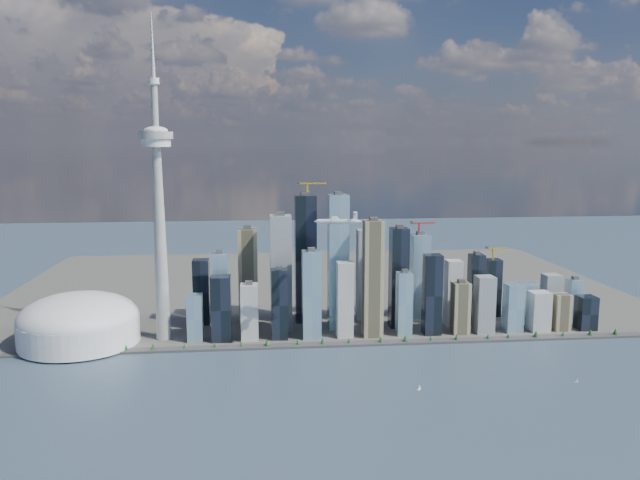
{
  "coord_description": "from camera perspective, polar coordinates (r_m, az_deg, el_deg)",
  "views": [
    {
      "loc": [
        -131.81,
        -765.83,
        343.4
      ],
      "look_at": [
        -29.55,
        260.0,
        181.56
      ],
      "focal_mm": 35.0,
      "sensor_mm": 36.0,
      "label": 1
    }
  ],
  "objects": [
    {
      "name": "land",
      "position": [
        1510.94,
        -0.54,
        -4.16
      ],
      "size": [
        1400.0,
        900.0,
        3.0
      ],
      "primitive_type": "cube",
      "color": "#4C4C47",
      "rests_on": "ground"
    },
    {
      "name": "needle_tower",
      "position": [
        1094.2,
        -14.53,
        3.0
      ],
      "size": [
        56.0,
        56.0,
        550.5
      ],
      "color": "gray",
      "rests_on": "land"
    },
    {
      "name": "ground",
      "position": [
        849.58,
        3.86,
        -14.94
      ],
      "size": [
        4000.0,
        4000.0,
        0.0
      ],
      "primitive_type": "plane",
      "color": "#324758",
      "rests_on": "ground"
    },
    {
      "name": "sailboat_east",
      "position": [
        994.44,
        22.43,
        -11.82
      ],
      "size": [
        6.0,
        3.3,
        8.43
      ],
      "rotation": [
        0.0,
        0.0,
        -0.34
      ],
      "color": "silver",
      "rests_on": "ground"
    },
    {
      "name": "shoreline_trees",
      "position": [
        1077.61,
        1.64,
        -9.17
      ],
      "size": [
        960.53,
        7.2,
        8.8
      ],
      "color": "#3F2D1E",
      "rests_on": "seawall"
    },
    {
      "name": "airplane",
      "position": [
        970.38,
        1.6,
        1.77
      ],
      "size": [
        74.6,
        66.09,
        18.18
      ],
      "rotation": [
        0.0,
        0.0,
        -0.11
      ],
      "color": "white",
      "rests_on": "ground"
    },
    {
      "name": "seawall",
      "position": [
        1079.74,
        1.64,
        -9.51
      ],
      "size": [
        1100.0,
        22.0,
        4.0
      ],
      "primitive_type": "cube",
      "color": "#383838",
      "rests_on": "ground"
    },
    {
      "name": "skyscraper_cluster",
      "position": [
        1148.9,
        4.06,
        -4.17
      ],
      "size": [
        736.0,
        142.0,
        268.6
      ],
      "color": "black",
      "rests_on": "land"
    },
    {
      "name": "dome_stadium",
      "position": [
        1150.38,
        -21.17,
        -7.02
      ],
      "size": [
        200.0,
        200.0,
        86.0
      ],
      "color": "silver",
      "rests_on": "land"
    },
    {
      "name": "sailboat_west",
      "position": [
        908.38,
        9.06,
        -13.22
      ],
      "size": [
        6.28,
        2.87,
        8.69
      ],
      "rotation": [
        0.0,
        0.0,
        0.23
      ],
      "color": "silver",
      "rests_on": "ground"
    }
  ]
}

